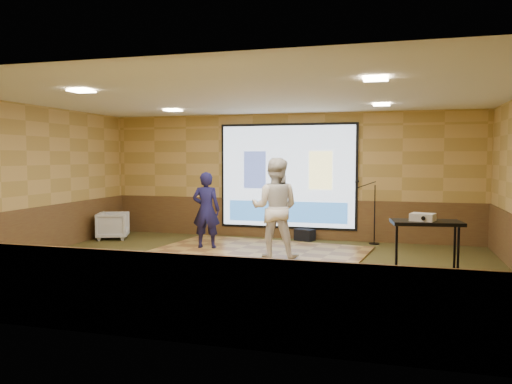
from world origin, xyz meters
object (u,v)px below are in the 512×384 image
(mic_stand, at_px, (372,222))
(player_left, at_px, (206,210))
(projector, at_px, (423,217))
(duffel_bag, at_px, (305,235))
(projector_screen, at_px, (287,177))
(player_right, at_px, (275,208))
(banquet_chair, at_px, (113,226))
(av_table, at_px, (426,241))
(dance_floor, at_px, (255,253))

(mic_stand, bearing_deg, player_left, -141.40)
(projector, height_order, duffel_bag, projector)
(projector_screen, bearing_deg, player_right, -83.54)
(mic_stand, xyz_separation_m, banquet_chair, (-6.00, -0.95, -0.17))
(banquet_chair, bearing_deg, projector, -135.27)
(mic_stand, bearing_deg, banquet_chair, -157.63)
(projector, relative_size, duffel_bag, 0.76)
(player_right, height_order, projector, player_right)
(player_right, distance_m, projector, 3.07)
(av_table, relative_size, banquet_chair, 1.46)
(projector_screen, xyz_separation_m, projector, (2.87, -4.13, -0.38))
(player_left, xyz_separation_m, player_right, (1.65, -0.65, 0.15))
(duffel_bag, bearing_deg, player_right, -94.58)
(banquet_chair, bearing_deg, mic_stand, -103.11)
(projector_screen, height_order, projector, projector_screen)
(player_left, relative_size, mic_stand, 1.12)
(player_left, xyz_separation_m, av_table, (4.30, -2.27, -0.10))
(av_table, bearing_deg, dance_floor, 147.51)
(player_right, relative_size, projector, 5.86)
(player_left, bearing_deg, duffel_bag, -145.95)
(dance_floor, xyz_separation_m, av_table, (3.15, -2.01, 0.72))
(projector_screen, xyz_separation_m, av_table, (2.92, -4.10, -0.74))
(av_table, height_order, mic_stand, mic_stand)
(mic_stand, distance_m, banquet_chair, 6.08)
(projector_screen, distance_m, mic_stand, 2.24)
(dance_floor, distance_m, duffel_bag, 2.03)
(av_table, bearing_deg, projector_screen, 125.50)
(mic_stand, height_order, duffel_bag, mic_stand)
(player_left, bearing_deg, player_right, 150.90)
(player_right, distance_m, av_table, 3.11)
(projector, height_order, banquet_chair, projector)
(dance_floor, relative_size, mic_stand, 2.94)
(player_left, bearing_deg, av_table, 144.39)
(projector_screen, height_order, mic_stand, projector_screen)
(player_left, bearing_deg, dance_floor, 159.22)
(mic_stand, bearing_deg, duffel_bag, -168.54)
(dance_floor, relative_size, player_right, 2.22)
(player_left, relative_size, banquet_chair, 2.27)
(projector_screen, xyz_separation_m, player_left, (-1.37, -1.82, -0.64))
(av_table, xyz_separation_m, banquet_chair, (-6.92, 2.91, -0.41))
(banquet_chair, bearing_deg, player_left, -125.76)
(projector, bearing_deg, mic_stand, 118.70)
(player_left, distance_m, duffel_bag, 2.56)
(projector_screen, relative_size, mic_stand, 2.30)
(dance_floor, bearing_deg, player_left, 166.93)
(dance_floor, height_order, player_left, player_left)
(av_table, distance_m, banquet_chair, 7.52)
(projector_screen, bearing_deg, player_left, -126.93)
(projector_screen, distance_m, projector, 5.04)
(projector_screen, relative_size, projector, 10.16)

